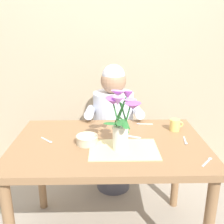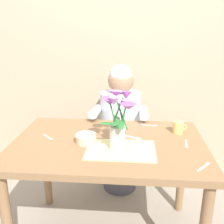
{
  "view_description": "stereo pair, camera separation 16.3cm",
  "coord_description": "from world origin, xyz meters",
  "px_view_note": "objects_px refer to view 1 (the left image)",
  "views": [
    {
      "loc": [
        -0.01,
        -1.5,
        1.43
      ],
      "look_at": [
        0.02,
        0.05,
        0.92
      ],
      "focal_mm": 42.24,
      "sensor_mm": 36.0,
      "label": 1
    },
    {
      "loc": [
        0.15,
        -1.5,
        1.43
      ],
      "look_at": [
        0.02,
        0.05,
        0.92
      ],
      "focal_mm": 42.24,
      "sensor_mm": 36.0,
      "label": 2
    }
  ],
  "objects_px": {
    "ceramic_bowl": "(87,139)",
    "tea_cup": "(175,125)",
    "flower_vase": "(121,119)",
    "dinner_knife": "(127,136)",
    "seated_person": "(113,131)"
  },
  "relations": [
    {
      "from": "flower_vase",
      "to": "dinner_knife",
      "type": "height_order",
      "value": "flower_vase"
    },
    {
      "from": "flower_vase",
      "to": "ceramic_bowl",
      "type": "xyz_separation_m",
      "value": [
        -0.2,
        0.09,
        -0.16
      ]
    },
    {
      "from": "ceramic_bowl",
      "to": "flower_vase",
      "type": "bearing_deg",
      "value": -23.14
    },
    {
      "from": "dinner_knife",
      "to": "tea_cup",
      "type": "distance_m",
      "value": 0.35
    },
    {
      "from": "ceramic_bowl",
      "to": "dinner_knife",
      "type": "distance_m",
      "value": 0.28
    },
    {
      "from": "seated_person",
      "to": "flower_vase",
      "type": "xyz_separation_m",
      "value": [
        0.03,
        -0.73,
        0.37
      ]
    },
    {
      "from": "ceramic_bowl",
      "to": "tea_cup",
      "type": "relative_size",
      "value": 1.46
    },
    {
      "from": "dinner_knife",
      "to": "tea_cup",
      "type": "relative_size",
      "value": 2.04
    },
    {
      "from": "ceramic_bowl",
      "to": "tea_cup",
      "type": "bearing_deg",
      "value": 18.96
    },
    {
      "from": "ceramic_bowl",
      "to": "tea_cup",
      "type": "distance_m",
      "value": 0.62
    },
    {
      "from": "seated_person",
      "to": "flower_vase",
      "type": "height_order",
      "value": "seated_person"
    },
    {
      "from": "tea_cup",
      "to": "dinner_knife",
      "type": "bearing_deg",
      "value": -165.07
    },
    {
      "from": "seated_person",
      "to": "dinner_knife",
      "type": "xyz_separation_m",
      "value": [
        0.07,
        -0.53,
        0.18
      ]
    },
    {
      "from": "dinner_knife",
      "to": "tea_cup",
      "type": "height_order",
      "value": "tea_cup"
    },
    {
      "from": "seated_person",
      "to": "ceramic_bowl",
      "type": "height_order",
      "value": "seated_person"
    }
  ]
}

